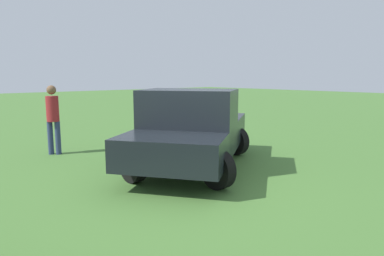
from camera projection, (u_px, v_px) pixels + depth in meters
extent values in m
plane|color=#477533|center=(199.00, 179.00, 7.00)|extent=(80.00, 80.00, 0.00)
cylinder|color=black|center=(175.00, 138.00, 9.54)|extent=(0.74, 0.22, 0.74)
cylinder|color=black|center=(236.00, 141.00, 9.14)|extent=(0.74, 0.22, 0.74)
cylinder|color=black|center=(133.00, 164.00, 6.78)|extent=(0.74, 0.22, 0.74)
cylinder|color=black|center=(218.00, 169.00, 6.38)|extent=(0.74, 0.22, 0.74)
cube|color=black|center=(204.00, 128.00, 9.21)|extent=(2.66, 2.61, 0.64)
cube|color=black|center=(189.00, 121.00, 7.59)|extent=(2.45, 2.31, 1.40)
cube|color=slate|center=(189.00, 101.00, 7.53)|extent=(2.20, 2.04, 0.48)
cube|color=black|center=(178.00, 147.00, 6.79)|extent=(2.86, 2.91, 0.60)
cube|color=silver|center=(210.00, 132.00, 10.05)|extent=(1.64, 1.17, 0.16)
cylinder|color=navy|center=(50.00, 138.00, 9.18)|extent=(0.14, 0.14, 0.89)
cylinder|color=navy|center=(58.00, 138.00, 9.18)|extent=(0.14, 0.14, 0.89)
cylinder|color=maroon|center=(52.00, 109.00, 9.07)|extent=(0.45, 0.45, 0.67)
sphere|color=brown|center=(51.00, 90.00, 8.99)|extent=(0.24, 0.24, 0.24)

